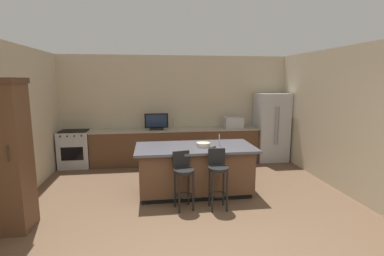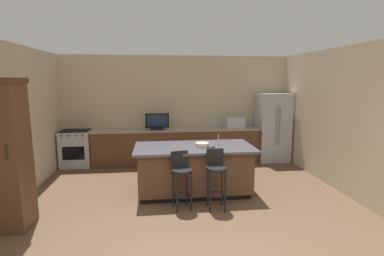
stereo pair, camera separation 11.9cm
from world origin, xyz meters
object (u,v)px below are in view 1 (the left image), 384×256
(range_oven, at_px, (75,149))
(tv_monitor, at_px, (156,122))
(cabinet_tower, at_px, (5,153))
(bar_stool_left, at_px, (183,175))
(bar_stool_right, at_px, (218,173))
(fruit_bowl, at_px, (203,145))
(microwave, at_px, (233,122))
(refrigerator, at_px, (271,127))
(tv_remote, at_px, (213,147))
(kitchen_island, at_px, (195,169))

(range_oven, distance_m, tv_monitor, 2.12)
(cabinet_tower, relative_size, bar_stool_left, 2.25)
(tv_monitor, bearing_deg, bar_stool_right, -70.98)
(bar_stool_left, bearing_deg, fruit_bowl, 41.34)
(range_oven, relative_size, microwave, 1.92)
(refrigerator, bearing_deg, tv_monitor, -179.92)
(cabinet_tower, xyz_separation_m, tv_remote, (3.15, 0.82, -0.21))
(bar_stool_left, height_order, tv_remote, bar_stool_left)
(cabinet_tower, height_order, bar_stool_left, cabinet_tower)
(fruit_bowl, bearing_deg, bar_stool_right, -79.13)
(bar_stool_left, relative_size, bar_stool_right, 0.96)
(bar_stool_left, xyz_separation_m, bar_stool_right, (0.57, -0.08, 0.03))
(refrigerator, bearing_deg, tv_remote, -132.82)
(cabinet_tower, height_order, tv_remote, cabinet_tower)
(refrigerator, height_order, cabinet_tower, cabinet_tower)
(range_oven, distance_m, bar_stool_right, 4.12)
(microwave, bearing_deg, fruit_bowl, -119.02)
(range_oven, relative_size, fruit_bowl, 3.60)
(range_oven, height_order, tv_remote, tv_remote)
(fruit_bowl, xyz_separation_m, tv_remote, (0.16, -0.13, -0.03))
(cabinet_tower, relative_size, tv_monitor, 3.68)
(microwave, relative_size, tv_remote, 2.82)
(refrigerator, bearing_deg, kitchen_island, -139.17)
(microwave, bearing_deg, bar_stool_left, -120.72)
(bar_stool_right, relative_size, tv_remote, 5.96)
(refrigerator, relative_size, range_oven, 1.96)
(microwave, distance_m, tv_remote, 2.51)
(range_oven, xyz_separation_m, bar_stool_left, (2.41, -2.76, 0.12))
(bar_stool_left, bearing_deg, tv_monitor, 85.80)
(kitchen_island, distance_m, tv_monitor, 2.25)
(refrigerator, bearing_deg, bar_stool_right, -127.00)
(microwave, height_order, fruit_bowl, microwave)
(range_oven, xyz_separation_m, microwave, (4.05, 0.00, 0.58))
(fruit_bowl, bearing_deg, microwave, 60.98)
(fruit_bowl, bearing_deg, kitchen_island, 158.73)
(fruit_bowl, distance_m, tv_remote, 0.20)
(refrigerator, height_order, bar_stool_left, refrigerator)
(microwave, distance_m, bar_stool_right, 3.06)
(bar_stool_right, distance_m, tv_remote, 0.63)
(microwave, bearing_deg, bar_stool_right, -110.62)
(range_oven, bearing_deg, tv_remote, -37.20)
(kitchen_island, height_order, microwave, microwave)
(fruit_bowl, height_order, tv_remote, fruit_bowl)
(kitchen_island, xyz_separation_m, cabinet_tower, (-2.85, -1.00, 0.67))
(bar_stool_left, relative_size, tv_remote, 5.72)
(cabinet_tower, bearing_deg, refrigerator, 30.31)
(cabinet_tower, bearing_deg, tv_monitor, 54.61)
(refrigerator, relative_size, fruit_bowl, 7.05)
(tv_monitor, bearing_deg, range_oven, 178.56)
(range_oven, bearing_deg, bar_stool_right, -43.51)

